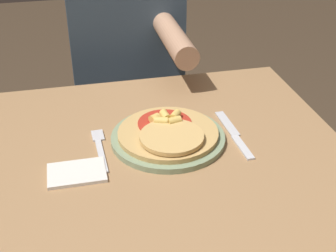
{
  "coord_description": "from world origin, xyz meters",
  "views": [
    {
      "loc": [
        -0.16,
        -0.86,
        1.36
      ],
      "look_at": [
        0.04,
        0.05,
        0.8
      ],
      "focal_mm": 50.0,
      "sensor_mm": 36.0,
      "label": 1
    }
  ],
  "objects": [
    {
      "name": "fork",
      "position": [
        -0.12,
        0.05,
        0.76
      ],
      "size": [
        0.03,
        0.18,
        0.0
      ],
      "color": "silver",
      "rests_on": "dining_table"
    },
    {
      "name": "knife",
      "position": [
        0.2,
        0.04,
        0.76
      ],
      "size": [
        0.03,
        0.22,
        0.0
      ],
      "color": "silver",
      "rests_on": "dining_table"
    },
    {
      "name": "plate",
      "position": [
        0.04,
        0.05,
        0.77
      ],
      "size": [
        0.27,
        0.27,
        0.01
      ],
      "color": "gray",
      "rests_on": "dining_table"
    },
    {
      "name": "napkin",
      "position": [
        -0.18,
        -0.04,
        0.76
      ],
      "size": [
        0.12,
        0.09,
        0.01
      ],
      "color": "silver",
      "rests_on": "dining_table"
    },
    {
      "name": "person_diner",
      "position": [
        0.03,
        0.67,
        0.71
      ],
      "size": [
        0.38,
        0.52,
        1.21
      ],
      "color": "#2D2D38",
      "rests_on": "ground_plane"
    },
    {
      "name": "pizza",
      "position": [
        0.04,
        0.05,
        0.78
      ],
      "size": [
        0.24,
        0.24,
        0.04
      ],
      "color": "tan",
      "rests_on": "plate"
    },
    {
      "name": "dining_table",
      "position": [
        0.0,
        0.0,
        0.62
      ],
      "size": [
        0.9,
        0.8,
        0.76
      ],
      "color": "#9E754C",
      "rests_on": "ground_plane"
    }
  ]
}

